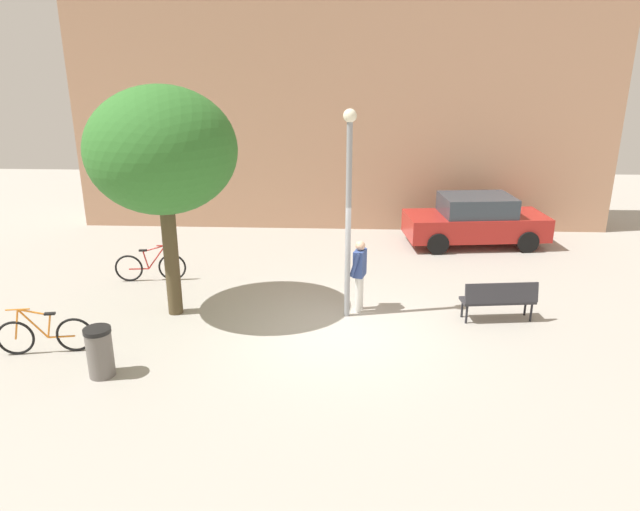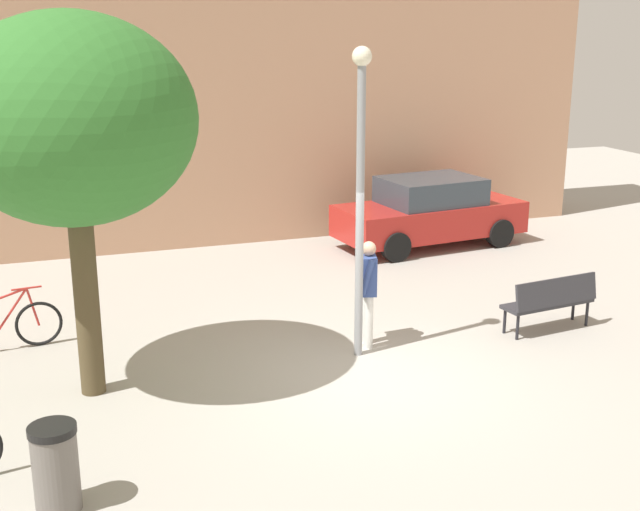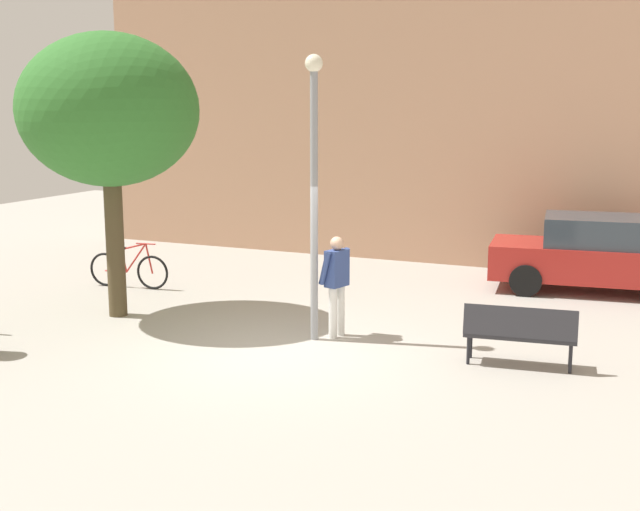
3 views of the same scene
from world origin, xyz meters
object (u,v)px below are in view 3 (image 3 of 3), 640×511
at_px(person_by_lamppost, 337,279).
at_px(bicycle_red, 129,270).
at_px(lamppost, 314,173).
at_px(park_bench, 520,331).
at_px(plaza_tree, 109,111).
at_px(parked_car_red, 597,254).

bearing_deg(person_by_lamppost, bicycle_red, 163.15).
xyz_separation_m(lamppost, bicycle_red, (-5.06, 1.91, -2.33)).
relative_size(person_by_lamppost, park_bench, 1.02).
bearing_deg(park_bench, plaza_tree, 179.39).
xyz_separation_m(park_bench, parked_car_red, (0.58, 5.50, 0.23)).
distance_m(lamppost, plaza_tree, 3.99).
height_order(park_bench, bicycle_red, bicycle_red).
xyz_separation_m(lamppost, park_bench, (3.31, -0.11, -2.17)).
distance_m(lamppost, park_bench, 3.95).
bearing_deg(person_by_lamppost, parked_car_red, 54.70).
bearing_deg(plaza_tree, bicycle_red, 121.41).
relative_size(plaza_tree, parked_car_red, 1.14).
bearing_deg(parked_car_red, person_by_lamppost, -125.30).
relative_size(park_bench, bicycle_red, 0.91).
height_order(park_bench, parked_car_red, parked_car_red).
xyz_separation_m(lamppost, person_by_lamppost, (0.27, 0.29, -1.75)).
bearing_deg(bicycle_red, parked_car_red, 21.32).
height_order(plaza_tree, parked_car_red, plaza_tree).
relative_size(lamppost, person_by_lamppost, 2.71).
relative_size(lamppost, park_bench, 2.75).
distance_m(person_by_lamppost, parked_car_red, 6.25).
bearing_deg(park_bench, lamppost, 178.15).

